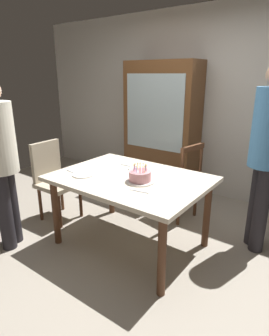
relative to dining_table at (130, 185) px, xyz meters
name	(u,v)px	position (x,y,z in m)	size (l,w,h in m)	color
ground	(131,243)	(0.00, 0.00, -0.67)	(6.40, 6.40, 0.00)	#9E9384
back_wall	(209,105)	(0.00, 1.85, 0.63)	(6.40, 0.10, 2.60)	beige
dining_table	(130,185)	(0.00, 0.00, 0.00)	(1.48, 1.08, 0.76)	beige
birthday_cake	(140,177)	(0.15, -0.06, 0.14)	(0.28, 0.28, 0.17)	silver
plate_near_celebrant	(83,175)	(-0.41, -0.24, 0.09)	(0.22, 0.22, 0.01)	white
plate_far_side	(139,169)	(-0.07, 0.24, 0.09)	(0.22, 0.22, 0.01)	white
fork_near_celebrant	(72,172)	(-0.57, -0.25, 0.09)	(0.18, 0.02, 0.01)	silver
fork_far_side	(128,166)	(-0.23, 0.26, 0.09)	(0.18, 0.02, 0.01)	silver
fork_near_guest	(139,191)	(0.28, -0.25, 0.09)	(0.18, 0.02, 0.01)	silver
chair_spindle_back	(179,182)	(0.10, 0.85, -0.21)	(0.51, 0.51, 0.95)	beige
chair_upholstered	(54,176)	(-1.13, -0.06, -0.13)	(0.46, 0.46, 0.95)	tan
person_celebrant	(1,158)	(-1.00, -0.74, 0.28)	(0.32, 0.32, 1.66)	#262328
person_guest	(267,150)	(1.05, 0.73, 0.37)	(0.32, 0.32, 1.81)	#262328
china_cabinet	(162,128)	(-0.60, 1.56, 0.29)	(1.10, 0.45, 1.90)	brown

